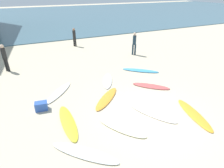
{
  "coord_description": "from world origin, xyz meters",
  "views": [
    {
      "loc": [
        -4.31,
        -5.46,
        5.07
      ],
      "look_at": [
        -0.43,
        2.93,
        0.3
      ],
      "focal_mm": 30.26,
      "sensor_mm": 36.0,
      "label": 1
    }
  ],
  "objects_px": {
    "beachgoer_near": "(4,57)",
    "surfboard_6": "(153,113)",
    "surfboard_4": "(108,81)",
    "surfboard_5": "(151,86)",
    "surfboard_2": "(140,70)",
    "surfboard_8": "(107,98)",
    "surfboard_1": "(59,92)",
    "surfboard_7": "(68,122)",
    "beachgoer_mid": "(134,42)",
    "beachgoer_far": "(74,36)",
    "surfboard_3": "(122,128)",
    "surfboard_0": "(194,114)",
    "beach_cooler": "(41,106)",
    "surfboard_9": "(85,153)"
  },
  "relations": [
    {
      "from": "surfboard_9",
      "to": "surfboard_2",
      "type": "bearing_deg",
      "value": 178.16
    },
    {
      "from": "surfboard_7",
      "to": "beachgoer_far",
      "type": "bearing_deg",
      "value": -105.49
    },
    {
      "from": "beachgoer_far",
      "to": "surfboard_6",
      "type": "bearing_deg",
      "value": 148.23
    },
    {
      "from": "surfboard_0",
      "to": "surfboard_7",
      "type": "height_order",
      "value": "surfboard_7"
    },
    {
      "from": "surfboard_2",
      "to": "surfboard_7",
      "type": "xyz_separation_m",
      "value": [
        -5.72,
        -3.38,
        -0.01
      ]
    },
    {
      "from": "surfboard_1",
      "to": "beachgoer_mid",
      "type": "height_order",
      "value": "beachgoer_mid"
    },
    {
      "from": "surfboard_3",
      "to": "surfboard_7",
      "type": "distance_m",
      "value": 2.29
    },
    {
      "from": "surfboard_8",
      "to": "surfboard_3",
      "type": "bearing_deg",
      "value": 127.84
    },
    {
      "from": "surfboard_8",
      "to": "beachgoer_mid",
      "type": "distance_m",
      "value": 7.43
    },
    {
      "from": "surfboard_6",
      "to": "beach_cooler",
      "type": "distance_m",
      "value": 5.08
    },
    {
      "from": "surfboard_4",
      "to": "surfboard_3",
      "type": "bearing_deg",
      "value": -80.36
    },
    {
      "from": "surfboard_4",
      "to": "beach_cooler",
      "type": "xyz_separation_m",
      "value": [
        -3.95,
        -1.43,
        0.16
      ]
    },
    {
      "from": "surfboard_8",
      "to": "surfboard_7",
      "type": "bearing_deg",
      "value": 70.98
    },
    {
      "from": "surfboard_6",
      "to": "surfboard_7",
      "type": "height_order",
      "value": "surfboard_7"
    },
    {
      "from": "beachgoer_mid",
      "to": "surfboard_6",
      "type": "bearing_deg",
      "value": 95.21
    },
    {
      "from": "surfboard_8",
      "to": "beachgoer_far",
      "type": "height_order",
      "value": "beachgoer_far"
    },
    {
      "from": "surfboard_3",
      "to": "surfboard_5",
      "type": "xyz_separation_m",
      "value": [
        3.14,
        2.48,
        0.0
      ]
    },
    {
      "from": "surfboard_0",
      "to": "surfboard_6",
      "type": "relative_size",
      "value": 1.08
    },
    {
      "from": "surfboard_6",
      "to": "surfboard_9",
      "type": "relative_size",
      "value": 0.91
    },
    {
      "from": "beachgoer_mid",
      "to": "beach_cooler",
      "type": "height_order",
      "value": "beachgoer_mid"
    },
    {
      "from": "surfboard_5",
      "to": "surfboard_8",
      "type": "relative_size",
      "value": 0.89
    },
    {
      "from": "beachgoer_near",
      "to": "surfboard_3",
      "type": "bearing_deg",
      "value": 167.59
    },
    {
      "from": "surfboard_1",
      "to": "surfboard_3",
      "type": "height_order",
      "value": "surfboard_1"
    },
    {
      "from": "surfboard_7",
      "to": "beachgoer_mid",
      "type": "xyz_separation_m",
      "value": [
        7.09,
        6.58,
        1.0
      ]
    },
    {
      "from": "surfboard_0",
      "to": "beachgoer_far",
      "type": "bearing_deg",
      "value": 110.93
    },
    {
      "from": "beachgoer_near",
      "to": "surfboard_7",
      "type": "bearing_deg",
      "value": 159.11
    },
    {
      "from": "surfboard_0",
      "to": "surfboard_8",
      "type": "distance_m",
      "value": 4.14
    },
    {
      "from": "surfboard_0",
      "to": "surfboard_3",
      "type": "xyz_separation_m",
      "value": [
        -3.32,
        0.54,
        0.01
      ]
    },
    {
      "from": "surfboard_3",
      "to": "surfboard_6",
      "type": "distance_m",
      "value": 1.72
    },
    {
      "from": "surfboard_4",
      "to": "beachgoer_near",
      "type": "height_order",
      "value": "beachgoer_near"
    },
    {
      "from": "surfboard_6",
      "to": "surfboard_2",
      "type": "bearing_deg",
      "value": -143.3
    },
    {
      "from": "surfboard_1",
      "to": "surfboard_6",
      "type": "bearing_deg",
      "value": 174.03
    },
    {
      "from": "surfboard_4",
      "to": "beachgoer_near",
      "type": "relative_size",
      "value": 1.12
    },
    {
      "from": "surfboard_4",
      "to": "surfboard_5",
      "type": "distance_m",
      "value": 2.58
    },
    {
      "from": "surfboard_1",
      "to": "surfboard_4",
      "type": "distance_m",
      "value": 2.95
    },
    {
      "from": "surfboard_9",
      "to": "beachgoer_far",
      "type": "distance_m",
      "value": 13.42
    },
    {
      "from": "surfboard_0",
      "to": "beachgoer_mid",
      "type": "relative_size",
      "value": 1.35
    },
    {
      "from": "surfboard_6",
      "to": "beachgoer_mid",
      "type": "xyz_separation_m",
      "value": [
        3.49,
        7.54,
        1.0
      ]
    },
    {
      "from": "surfboard_2",
      "to": "beach_cooler",
      "type": "bearing_deg",
      "value": -34.53
    },
    {
      "from": "beachgoer_mid",
      "to": "beachgoer_far",
      "type": "bearing_deg",
      "value": -20.02
    },
    {
      "from": "surfboard_6",
      "to": "surfboard_5",
      "type": "bearing_deg",
      "value": -150.92
    },
    {
      "from": "surfboard_8",
      "to": "surfboard_9",
      "type": "distance_m",
      "value": 3.6
    },
    {
      "from": "beachgoer_near",
      "to": "surfboard_4",
      "type": "bearing_deg",
      "value": -167.43
    },
    {
      "from": "beachgoer_far",
      "to": "surfboard_5",
      "type": "bearing_deg",
      "value": 156.78
    },
    {
      "from": "surfboard_1",
      "to": "surfboard_5",
      "type": "distance_m",
      "value": 5.13
    },
    {
      "from": "beachgoer_near",
      "to": "surfboard_6",
      "type": "bearing_deg",
      "value": 177.0
    },
    {
      "from": "surfboard_2",
      "to": "surfboard_8",
      "type": "height_order",
      "value": "surfboard_2"
    },
    {
      "from": "surfboard_8",
      "to": "beach_cooler",
      "type": "bearing_deg",
      "value": 38.44
    },
    {
      "from": "surfboard_4",
      "to": "surfboard_6",
      "type": "bearing_deg",
      "value": -56.81
    },
    {
      "from": "surfboard_2",
      "to": "beachgoer_near",
      "type": "distance_m",
      "value": 9.0
    }
  ]
}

